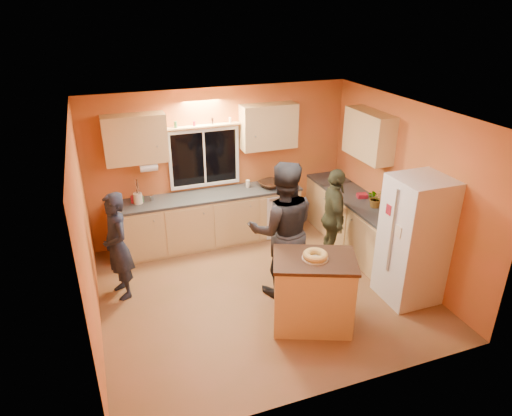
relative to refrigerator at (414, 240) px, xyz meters
name	(u,v)px	position (x,y,z in m)	size (l,w,h in m)	color
ground	(262,291)	(-1.89, 0.80, -0.90)	(4.50, 4.50, 0.00)	brown
room_shell	(261,177)	(-1.77, 1.21, 0.72)	(4.54, 4.04, 2.61)	#DD6438
back_counter	(228,216)	(-1.88, 2.50, -0.45)	(4.23, 0.62, 0.90)	tan
right_counter	(362,228)	(0.06, 1.30, -0.45)	(0.62, 1.84, 0.90)	tan
refrigerator	(414,240)	(0.00, 0.00, 0.00)	(0.72, 0.70, 1.80)	silver
island	(313,291)	(-1.55, -0.10, -0.40)	(1.21, 1.03, 0.99)	tan
bundt_pastry	(315,255)	(-1.55, -0.10, 0.13)	(0.31, 0.31, 0.09)	tan
person_left	(117,246)	(-3.79, 1.43, -0.12)	(0.57, 0.37, 1.56)	black
person_center	(282,230)	(-1.63, 0.73, 0.09)	(0.96, 0.75, 1.98)	black
person_right	(334,217)	(-0.56, 1.20, -0.11)	(0.92, 0.38, 1.58)	#333522
mixing_bowl	(271,184)	(-1.11, 2.46, 0.05)	(0.40, 0.40, 0.10)	black
utensil_crock	(138,198)	(-3.36, 2.54, 0.09)	(0.14, 0.14, 0.17)	beige
potted_plant	(376,198)	(0.12, 1.12, 0.15)	(0.28, 0.24, 0.31)	gray
red_box	(362,196)	(0.12, 1.50, 0.04)	(0.16, 0.12, 0.07)	maroon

